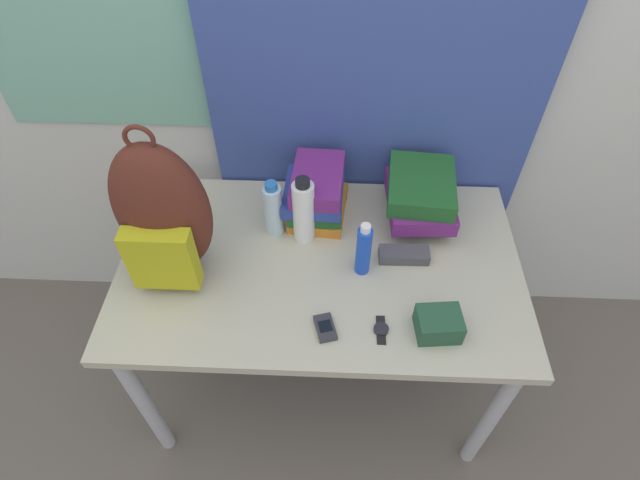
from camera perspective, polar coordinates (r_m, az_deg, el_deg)
The scene contains 14 objects.
ground_plane at distance 1.97m, azimuth -0.47°, elevation -24.22°, with size 12.00×12.00×0.00m, color #665B51.
wall_back at distance 1.53m, azimuth 0.57°, elevation 24.03°, with size 6.00×0.06×2.50m.
curtain_blue at distance 1.48m, azimuth 7.02°, elevation 22.89°, with size 1.03×0.04×2.50m.
desk at distance 1.57m, azimuth 0.00°, elevation -4.58°, with size 1.21×0.72×0.71m.
backpack at distance 1.40m, azimuth -17.53°, elevation 2.70°, with size 0.26×0.20×0.50m.
book_stack_left at distance 1.59m, azimuth -0.41°, elevation 5.31°, with size 0.21×0.25×0.17m.
book_stack_center at distance 1.60m, azimuth 11.40°, elevation 4.93°, with size 0.22×0.28×0.16m.
water_bottle at distance 1.53m, azimuth -5.36°, elevation 3.49°, with size 0.06×0.06×0.20m.
sports_bottle at distance 1.49m, azimuth -1.89°, elevation 3.32°, with size 0.07×0.07×0.24m.
sunscreen_bottle at distance 1.42m, azimuth 5.00°, elevation -1.15°, with size 0.04×0.04×0.19m.
cell_phone at distance 1.36m, azimuth 0.60°, elevation -9.99°, with size 0.07×0.09×0.02m.
sunglasses_case at distance 1.52m, azimuth 9.57°, elevation -1.68°, with size 0.15×0.06×0.04m.
camera_pouch at distance 1.37m, azimuth 13.40°, elevation -9.33°, with size 0.12×0.10×0.07m.
wristwatch at distance 1.37m, azimuth 6.99°, elevation -10.11°, with size 0.04×0.09×0.01m.
Camera 1 is at (0.04, -0.59, 1.88)m, focal length 28.00 mm.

